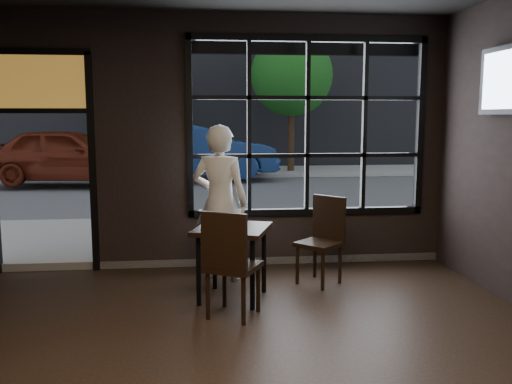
{
  "coord_description": "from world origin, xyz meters",
  "views": [
    {
      "loc": [
        -0.19,
        -3.37,
        1.94
      ],
      "look_at": [
        0.4,
        2.2,
        1.15
      ],
      "focal_mm": 38.0,
      "sensor_mm": 36.0,
      "label": 1
    }
  ],
  "objects": [
    {
      "name": "window_frame",
      "position": [
        1.2,
        3.5,
        1.8
      ],
      "size": [
        3.06,
        0.12,
        2.28
      ],
      "primitive_type": "cube",
      "color": "black",
      "rests_on": "ground"
    },
    {
      "name": "stained_transom",
      "position": [
        -2.1,
        3.5,
        2.35
      ],
      "size": [
        1.2,
        0.06,
        0.7
      ],
      "primitive_type": "cube",
      "color": "orange",
      "rests_on": "ground"
    },
    {
      "name": "street_asphalt",
      "position": [
        0.0,
        24.0,
        -0.02
      ],
      "size": [
        60.0,
        41.0,
        0.04
      ],
      "primitive_type": "cube",
      "color": "#545456",
      "rests_on": "ground"
    },
    {
      "name": "cafe_table",
      "position": [
        0.15,
        2.21,
        0.39
      ],
      "size": [
        0.92,
        0.92,
        0.79
      ],
      "primitive_type": "cube",
      "rotation": [
        0.0,
        0.0,
        -0.33
      ],
      "color": "black",
      "rests_on": "floor"
    },
    {
      "name": "chair_near",
      "position": [
        0.13,
        1.71,
        0.53
      ],
      "size": [
        0.62,
        0.62,
        1.06
      ],
      "primitive_type": "cube",
      "rotation": [
        0.0,
        0.0,
        2.65
      ],
      "color": "black",
      "rests_on": "floor"
    },
    {
      "name": "chair_window",
      "position": [
        1.18,
        2.63,
        0.51
      ],
      "size": [
        0.62,
        0.62,
        1.01
      ],
      "primitive_type": "cube",
      "rotation": [
        0.0,
        0.0,
        -0.82
      ],
      "color": "black",
      "rests_on": "floor"
    },
    {
      "name": "man",
      "position": [
        0.05,
        2.96,
        0.92
      ],
      "size": [
        0.78,
        0.64,
        1.84
      ],
      "primitive_type": "imported",
      "rotation": [
        0.0,
        0.0,
        2.8
      ],
      "color": "silver",
      "rests_on": "floor"
    },
    {
      "name": "hotdog",
      "position": [
        0.22,
        2.41,
        0.81
      ],
      "size": [
        0.22,
        0.14,
        0.06
      ],
      "primitive_type": null,
      "rotation": [
        0.0,
        0.0,
        -0.32
      ],
      "color": "tan",
      "rests_on": "cafe_table"
    },
    {
      "name": "cup",
      "position": [
        -0.02,
        2.12,
        0.83
      ],
      "size": [
        0.14,
        0.14,
        0.1
      ],
      "primitive_type": "imported",
      "rotation": [
        0.0,
        0.0,
        -0.2
      ],
      "color": "silver",
      "rests_on": "cafe_table"
    },
    {
      "name": "navy_car",
      "position": [
        -0.31,
        12.69,
        0.89
      ],
      "size": [
        5.04,
        2.54,
        1.59
      ],
      "primitive_type": "imported",
      "rotation": [
        0.0,
        0.0,
        1.76
      ],
      "color": "navy",
      "rests_on": "street_asphalt"
    },
    {
      "name": "maroon_car",
      "position": [
        -3.74,
        11.92,
        0.87
      ],
      "size": [
        4.67,
        2.28,
        1.54
      ],
      "primitive_type": "imported",
      "rotation": [
        0.0,
        0.0,
        1.46
      ],
      "color": "#5D1B0D",
      "rests_on": "street_asphalt"
    },
    {
      "name": "tree_left",
      "position": [
        -1.92,
        15.38,
        2.72
      ],
      "size": [
        2.26,
        2.26,
        3.86
      ],
      "color": "#332114",
      "rests_on": "street_asphalt"
    },
    {
      "name": "tree_right",
      "position": [
        2.92,
        14.71,
        3.27
      ],
      "size": [
        2.72,
        2.72,
        4.64
      ],
      "color": "#332114",
      "rests_on": "street_asphalt"
    }
  ]
}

